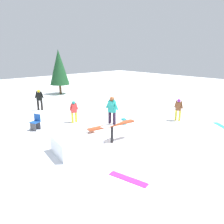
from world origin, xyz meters
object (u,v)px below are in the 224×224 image
at_px(bystander_brown, 178,109).
at_px(rail_feature, 112,127).
at_px(main_rider_on_rail, 112,111).
at_px(loose_snowboard_magenta, 128,179).
at_px(loose_snowboard_cyan, 223,127).
at_px(bystander_red, 74,111).
at_px(backpack_on_snow, 124,121).
at_px(pine_tree_near, 59,67).
at_px(folding_chair, 36,123).
at_px(bystander_black, 39,99).

bearing_deg(bystander_brown, rail_feature, 78.98).
xyz_separation_m(main_rider_on_rail, loose_snowboard_magenta, (-1.73, -2.71, -1.57)).
xyz_separation_m(rail_feature, loose_snowboard_magenta, (-1.73, -2.71, -0.77)).
height_order(bystander_brown, loose_snowboard_cyan, bystander_brown).
bearing_deg(rail_feature, bystander_brown, 5.97).
bearing_deg(bystander_brown, bystander_red, 42.54).
height_order(loose_snowboard_magenta, backpack_on_snow, backpack_on_snow).
bearing_deg(pine_tree_near, backpack_on_snow, -100.89).
relative_size(bystander_red, pine_tree_near, 0.30).
xyz_separation_m(bystander_brown, folding_chair, (-7.33, 4.46, -0.38)).
distance_m(main_rider_on_rail, bystander_red, 3.95).
relative_size(bystander_red, loose_snowboard_cyan, 0.89).
bearing_deg(rail_feature, backpack_on_snow, 41.83).
height_order(bystander_red, loose_snowboard_cyan, bystander_red).
xyz_separation_m(folding_chair, backpack_on_snow, (4.32, -2.64, -0.24)).
bearing_deg(rail_feature, main_rider_on_rail, 0.00).
bearing_deg(bystander_red, bystander_brown, 147.45).
bearing_deg(bystander_brown, main_rider_on_rail, 78.98).
relative_size(loose_snowboard_magenta, backpack_on_snow, 4.24).
bearing_deg(backpack_on_snow, rail_feature, -36.21).
height_order(loose_snowboard_magenta, folding_chair, folding_chair).
height_order(rail_feature, folding_chair, rail_feature).
distance_m(bystander_red, folding_chair, 2.35).
bearing_deg(pine_tree_near, main_rider_on_rail, -109.51).
distance_m(bystander_brown, pine_tree_near, 13.35).
bearing_deg(bystander_black, loose_snowboard_cyan, -13.72).
height_order(loose_snowboard_cyan, folding_chair, folding_chair).
bearing_deg(main_rider_on_rail, bystander_black, 80.12).
height_order(main_rider_on_rail, loose_snowboard_magenta, main_rider_on_rail).
relative_size(rail_feature, folding_chair, 2.86).
bearing_deg(bystander_black, main_rider_on_rail, -44.39).
relative_size(folding_chair, backpack_on_snow, 2.59).
bearing_deg(loose_snowboard_magenta, main_rider_on_rail, -45.40).
bearing_deg(loose_snowboard_cyan, pine_tree_near, 41.96).
distance_m(bystander_red, bystander_black, 4.29).
bearing_deg(backpack_on_snow, bystander_black, -140.27).
distance_m(rail_feature, main_rider_on_rail, 0.81).
bearing_deg(bystander_red, loose_snowboard_magenta, 78.96).
bearing_deg(bystander_black, folding_chair, -71.11).
bearing_deg(folding_chair, bystander_black, 129.34).
bearing_deg(rail_feature, loose_snowboard_magenta, -113.77).
bearing_deg(bystander_black, backpack_on_snow, -24.48).
bearing_deg(pine_tree_near, bystander_brown, -86.41).
distance_m(rail_feature, bystander_red, 3.86).
bearing_deg(bystander_brown, bystander_black, 23.95).
xyz_separation_m(rail_feature, pine_tree_near, (4.58, 12.92, 1.94)).
bearing_deg(bystander_brown, loose_snowboard_cyan, -167.63).
relative_size(backpack_on_snow, pine_tree_near, 0.08).
bearing_deg(backpack_on_snow, loose_snowboard_magenta, -23.28).
xyz_separation_m(rail_feature, bystander_black, (0.13, 8.12, 0.10)).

